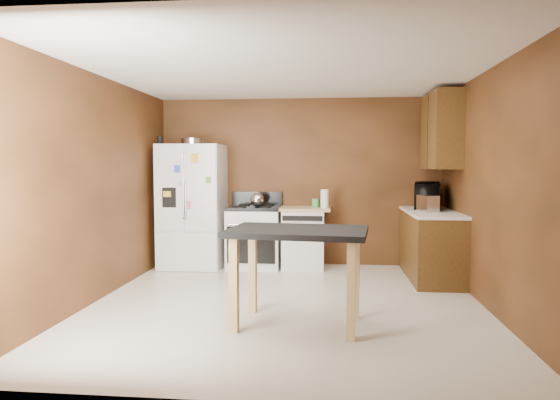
# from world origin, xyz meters

# --- Properties ---
(floor) EXTENTS (4.50, 4.50, 0.00)m
(floor) POSITION_xyz_m (0.00, 0.00, 0.00)
(floor) COLOR beige
(floor) RESTS_ON ground
(ceiling) EXTENTS (4.50, 4.50, 0.00)m
(ceiling) POSITION_xyz_m (0.00, 0.00, 2.50)
(ceiling) COLOR white
(ceiling) RESTS_ON ground
(wall_back) EXTENTS (4.20, 0.00, 4.20)m
(wall_back) POSITION_xyz_m (0.00, 2.25, 1.25)
(wall_back) COLOR brown
(wall_back) RESTS_ON ground
(wall_front) EXTENTS (4.20, 0.00, 4.20)m
(wall_front) POSITION_xyz_m (0.00, -2.25, 1.25)
(wall_front) COLOR brown
(wall_front) RESTS_ON ground
(wall_left) EXTENTS (0.00, 4.50, 4.50)m
(wall_left) POSITION_xyz_m (-2.10, 0.00, 1.25)
(wall_left) COLOR brown
(wall_left) RESTS_ON ground
(wall_right) EXTENTS (0.00, 4.50, 4.50)m
(wall_right) POSITION_xyz_m (2.10, 0.00, 1.25)
(wall_right) COLOR brown
(wall_right) RESTS_ON ground
(roasting_pan) EXTENTS (0.36, 0.36, 0.09)m
(roasting_pan) POSITION_xyz_m (-1.53, 1.87, 1.84)
(roasting_pan) COLOR silver
(roasting_pan) RESTS_ON refrigerator
(pen_cup) EXTENTS (0.08, 0.08, 0.12)m
(pen_cup) POSITION_xyz_m (-2.00, 1.77, 1.86)
(pen_cup) COLOR black
(pen_cup) RESTS_ON refrigerator
(kettle) EXTENTS (0.20, 0.20, 0.20)m
(kettle) POSITION_xyz_m (-0.58, 1.83, 1.00)
(kettle) COLOR silver
(kettle) RESTS_ON gas_range
(paper_towel) EXTENTS (0.15, 0.15, 0.26)m
(paper_towel) POSITION_xyz_m (0.39, 1.84, 1.02)
(paper_towel) COLOR white
(paper_towel) RESTS_ON dishwasher
(green_canister) EXTENTS (0.13, 0.13, 0.12)m
(green_canister) POSITION_xyz_m (0.25, 2.00, 0.95)
(green_canister) COLOR #41AA59
(green_canister) RESTS_ON dishwasher
(toaster) EXTENTS (0.26, 0.33, 0.21)m
(toaster) POSITION_xyz_m (1.73, 1.34, 1.01)
(toaster) COLOR silver
(toaster) RESTS_ON right_cabinets
(microwave) EXTENTS (0.52, 0.67, 0.33)m
(microwave) POSITION_xyz_m (1.81, 1.79, 1.07)
(microwave) COLOR black
(microwave) RESTS_ON right_cabinets
(refrigerator) EXTENTS (0.90, 0.80, 1.80)m
(refrigerator) POSITION_xyz_m (-1.55, 1.86, 0.90)
(refrigerator) COLOR white
(refrigerator) RESTS_ON ground
(gas_range) EXTENTS (0.76, 0.68, 1.10)m
(gas_range) POSITION_xyz_m (-0.64, 1.92, 0.46)
(gas_range) COLOR white
(gas_range) RESTS_ON ground
(dishwasher) EXTENTS (0.78, 0.63, 0.89)m
(dishwasher) POSITION_xyz_m (0.08, 1.95, 0.45)
(dishwasher) COLOR white
(dishwasher) RESTS_ON ground
(right_cabinets) EXTENTS (0.63, 1.58, 2.45)m
(right_cabinets) POSITION_xyz_m (1.84, 1.48, 0.91)
(right_cabinets) COLOR brown
(right_cabinets) RESTS_ON ground
(island) EXTENTS (1.35, 0.98, 0.91)m
(island) POSITION_xyz_m (0.16, -0.69, 0.77)
(island) COLOR black
(island) RESTS_ON ground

